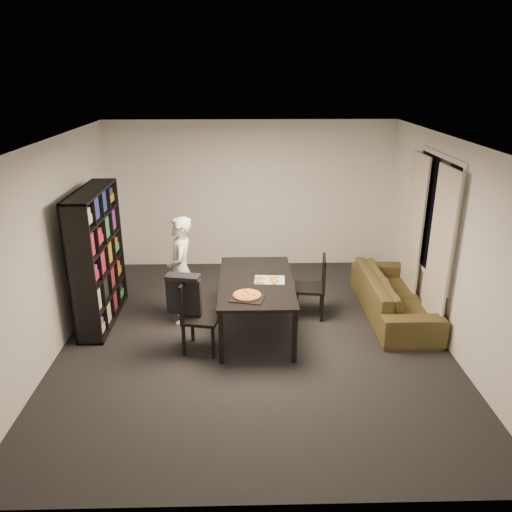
{
  "coord_description": "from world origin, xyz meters",
  "views": [
    {
      "loc": [
        -0.12,
        -5.89,
        3.39
      ],
      "look_at": [
        0.03,
        0.34,
        1.05
      ],
      "focal_mm": 35.0,
      "sensor_mm": 36.0,
      "label": 1
    }
  ],
  "objects_px": {
    "chair_left": "(195,311)",
    "person": "(181,270)",
    "chair_right": "(316,283)",
    "baking_tray": "(247,298)",
    "pepperoni_pizza": "(247,295)",
    "bookshelf": "(97,258)",
    "dining_table": "(256,285)",
    "sofa": "(394,295)"
  },
  "relations": [
    {
      "from": "chair_right",
      "to": "pepperoni_pizza",
      "type": "xyz_separation_m",
      "value": [
        -0.99,
        -0.92,
        0.24
      ]
    },
    {
      "from": "bookshelf",
      "to": "sofa",
      "type": "distance_m",
      "value": 4.25
    },
    {
      "from": "pepperoni_pizza",
      "to": "sofa",
      "type": "height_order",
      "value": "pepperoni_pizza"
    },
    {
      "from": "bookshelf",
      "to": "baking_tray",
      "type": "relative_size",
      "value": 4.75
    },
    {
      "from": "baking_tray",
      "to": "pepperoni_pizza",
      "type": "relative_size",
      "value": 1.14
    },
    {
      "from": "person",
      "to": "baking_tray",
      "type": "height_order",
      "value": "person"
    },
    {
      "from": "chair_left",
      "to": "sofa",
      "type": "distance_m",
      "value": 2.95
    },
    {
      "from": "dining_table",
      "to": "person",
      "type": "xyz_separation_m",
      "value": [
        -1.04,
        0.31,
        0.09
      ]
    },
    {
      "from": "pepperoni_pizza",
      "to": "sofa",
      "type": "relative_size",
      "value": 0.17
    },
    {
      "from": "dining_table",
      "to": "baking_tray",
      "type": "distance_m",
      "value": 0.57
    },
    {
      "from": "person",
      "to": "pepperoni_pizza",
      "type": "relative_size",
      "value": 4.38
    },
    {
      "from": "chair_right",
      "to": "baking_tray",
      "type": "bearing_deg",
      "value": -38.85
    },
    {
      "from": "chair_left",
      "to": "dining_table",
      "type": "bearing_deg",
      "value": -47.0
    },
    {
      "from": "sofa",
      "to": "pepperoni_pizza",
      "type": "bearing_deg",
      "value": 113.28
    },
    {
      "from": "chair_right",
      "to": "sofa",
      "type": "relative_size",
      "value": 0.44
    },
    {
      "from": "chair_right",
      "to": "baking_tray",
      "type": "height_order",
      "value": "chair_right"
    },
    {
      "from": "bookshelf",
      "to": "chair_right",
      "type": "bearing_deg",
      "value": 0.65
    },
    {
      "from": "baking_tray",
      "to": "pepperoni_pizza",
      "type": "bearing_deg",
      "value": 94.76
    },
    {
      "from": "person",
      "to": "pepperoni_pizza",
      "type": "height_order",
      "value": "person"
    },
    {
      "from": "person",
      "to": "chair_left",
      "type": "bearing_deg",
      "value": 11.55
    },
    {
      "from": "chair_left",
      "to": "baking_tray",
      "type": "distance_m",
      "value": 0.7
    },
    {
      "from": "bookshelf",
      "to": "person",
      "type": "xyz_separation_m",
      "value": [
        1.15,
        -0.05,
        -0.18
      ]
    },
    {
      "from": "bookshelf",
      "to": "dining_table",
      "type": "bearing_deg",
      "value": -9.38
    },
    {
      "from": "chair_left",
      "to": "baking_tray",
      "type": "height_order",
      "value": "chair_left"
    },
    {
      "from": "person",
      "to": "baking_tray",
      "type": "relative_size",
      "value": 3.83
    },
    {
      "from": "baking_tray",
      "to": "dining_table",
      "type": "bearing_deg",
      "value": 77.57
    },
    {
      "from": "chair_left",
      "to": "baking_tray",
      "type": "relative_size",
      "value": 2.37
    },
    {
      "from": "dining_table",
      "to": "baking_tray",
      "type": "height_order",
      "value": "baking_tray"
    },
    {
      "from": "bookshelf",
      "to": "baking_tray",
      "type": "distance_m",
      "value": 2.27
    },
    {
      "from": "chair_left",
      "to": "chair_right",
      "type": "xyz_separation_m",
      "value": [
        1.66,
        0.89,
        -0.02
      ]
    },
    {
      "from": "pepperoni_pizza",
      "to": "person",
      "type": "bearing_deg",
      "value": 137.74
    },
    {
      "from": "bookshelf",
      "to": "person",
      "type": "distance_m",
      "value": 1.16
    },
    {
      "from": "bookshelf",
      "to": "baking_tray",
      "type": "xyz_separation_m",
      "value": [
        2.07,
        -0.92,
        -0.21
      ]
    },
    {
      "from": "bookshelf",
      "to": "dining_table",
      "type": "height_order",
      "value": "bookshelf"
    },
    {
      "from": "pepperoni_pizza",
      "to": "dining_table",
      "type": "bearing_deg",
      "value": 76.47
    },
    {
      "from": "chair_left",
      "to": "person",
      "type": "bearing_deg",
      "value": 28.6
    },
    {
      "from": "sofa",
      "to": "chair_right",
      "type": "bearing_deg",
      "value": 90.18
    },
    {
      "from": "person",
      "to": "baking_tray",
      "type": "xyz_separation_m",
      "value": [
        0.92,
        -0.87,
        -0.02
      ]
    },
    {
      "from": "dining_table",
      "to": "chair_right",
      "type": "distance_m",
      "value": 0.97
    },
    {
      "from": "pepperoni_pizza",
      "to": "baking_tray",
      "type": "bearing_deg",
      "value": -85.24
    },
    {
      "from": "bookshelf",
      "to": "dining_table",
      "type": "xyz_separation_m",
      "value": [
        2.19,
        -0.36,
        -0.28
      ]
    },
    {
      "from": "pepperoni_pizza",
      "to": "chair_right",
      "type": "bearing_deg",
      "value": 42.68
    }
  ]
}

